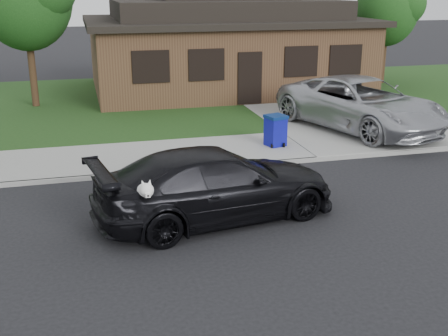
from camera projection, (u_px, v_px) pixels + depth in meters
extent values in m
plane|color=black|center=(221.00, 222.00, 12.10)|extent=(120.00, 120.00, 0.00)
cube|color=gray|center=(180.00, 154.00, 16.67)|extent=(60.00, 3.00, 0.12)
cube|color=gray|center=(190.00, 170.00, 15.30)|extent=(60.00, 0.12, 0.12)
cube|color=#193814|center=(146.00, 102.00, 24.02)|extent=(60.00, 13.00, 0.13)
cube|color=gray|center=(304.00, 108.00, 22.70)|extent=(4.50, 13.00, 0.14)
imported|color=black|center=(216.00, 185.00, 12.07)|extent=(5.63, 3.08, 1.55)
ellipsoid|color=white|center=(146.00, 191.00, 10.69)|extent=(0.34, 0.40, 0.30)
sphere|color=white|center=(147.00, 190.00, 10.44)|extent=(0.26, 0.26, 0.26)
cube|color=white|center=(148.00, 195.00, 10.34)|extent=(0.09, 0.12, 0.08)
sphere|color=black|center=(148.00, 196.00, 10.29)|extent=(0.04, 0.04, 0.04)
cone|color=white|center=(143.00, 183.00, 10.43)|extent=(0.11, 0.11, 0.14)
cone|color=white|center=(150.00, 182.00, 10.46)|extent=(0.11, 0.11, 0.14)
imported|color=#ABADB2|center=(361.00, 104.00, 18.98)|extent=(4.68, 6.84, 1.74)
cube|color=#0C0F8D|center=(275.00, 132.00, 17.23)|extent=(0.65, 0.65, 0.86)
cube|color=navy|center=(276.00, 117.00, 17.08)|extent=(0.71, 0.71, 0.10)
cylinder|color=black|center=(272.00, 146.00, 17.06)|extent=(0.08, 0.14, 0.13)
cylinder|color=black|center=(284.00, 145.00, 17.15)|extent=(0.08, 0.14, 0.13)
cube|color=#422B1C|center=(225.00, 56.00, 26.33)|extent=(12.00, 8.00, 3.00)
cube|color=black|center=(225.00, 21.00, 25.82)|extent=(12.60, 8.60, 0.25)
cube|color=black|center=(225.00, 9.00, 25.65)|extent=(10.00, 6.50, 0.80)
cube|color=black|center=(250.00, 78.00, 22.75)|extent=(1.00, 0.06, 2.10)
cube|color=black|center=(151.00, 67.00, 21.61)|extent=(1.30, 0.05, 1.10)
cube|color=black|center=(206.00, 65.00, 22.14)|extent=(1.30, 0.05, 1.10)
cube|color=black|center=(301.00, 61.00, 23.09)|extent=(1.30, 0.05, 1.10)
cube|color=black|center=(346.00, 60.00, 23.57)|extent=(1.30, 0.05, 1.10)
cylinder|color=#332114|center=(33.00, 75.00, 22.54)|extent=(0.28, 0.28, 2.48)
cylinder|color=#332114|center=(382.00, 62.00, 27.93)|extent=(0.28, 0.28, 2.03)
ellipsoid|color=#143811|center=(387.00, 10.00, 27.14)|extent=(3.00, 3.00, 3.45)
sphere|color=#26591E|center=(404.00, 4.00, 26.78)|extent=(2.10, 2.10, 2.10)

